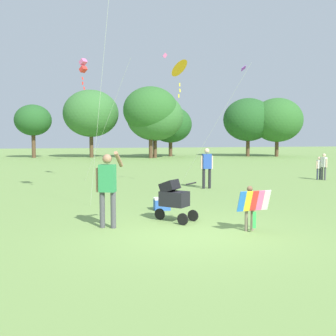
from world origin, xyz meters
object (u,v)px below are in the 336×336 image
(person_sitting_far, at_px, (207,165))
(person_couple_left, at_px, (324,164))
(stroller, at_px, (174,197))
(person_kid_running, at_px, (319,166))
(kite_green_novelty, at_px, (180,69))
(kite_orange_delta, at_px, (84,67))
(person_adult_flyer, at_px, (108,184))
(child_with_butterfly_kite, at_px, (251,204))
(cooler_box, at_px, (162,204))

(person_sitting_far, bearing_deg, person_couple_left, 15.80)
(stroller, relative_size, person_kid_running, 0.95)
(kite_green_novelty, height_order, person_sitting_far, kite_green_novelty)
(kite_orange_delta, xyz_separation_m, kite_green_novelty, (3.71, -3.22, -0.47))
(person_adult_flyer, distance_m, kite_green_novelty, 8.54)
(kite_green_novelty, relative_size, person_couple_left, 4.10)
(child_with_butterfly_kite, relative_size, cooler_box, 2.22)
(kite_orange_delta, bearing_deg, stroller, -78.65)
(child_with_butterfly_kite, bearing_deg, person_sitting_far, 79.98)
(person_couple_left, relative_size, person_kid_running, 1.15)
(person_kid_running, bearing_deg, person_couple_left, -59.66)
(person_kid_running, relative_size, cooler_box, 2.42)
(person_adult_flyer, height_order, person_couple_left, person_adult_flyer)
(stroller, xyz_separation_m, person_kid_running, (8.85, 7.80, 0.03))
(person_sitting_far, xyz_separation_m, cooler_box, (-2.65, -4.24, -0.76))
(person_adult_flyer, xyz_separation_m, person_kid_running, (10.47, 8.17, -0.37))
(kite_green_novelty, relative_size, cooler_box, 11.39)
(person_couple_left, bearing_deg, person_sitting_far, -164.20)
(child_with_butterfly_kite, relative_size, person_kid_running, 0.92)
(stroller, bearing_deg, child_with_butterfly_kite, -44.14)
(person_sitting_far, distance_m, person_kid_running, 6.49)
(person_sitting_far, relative_size, person_kid_running, 1.46)
(kite_green_novelty, relative_size, person_sitting_far, 3.22)
(kite_green_novelty, bearing_deg, person_sitting_far, -37.98)
(stroller, xyz_separation_m, kite_orange_delta, (-1.96, 9.76, 4.60))
(kite_orange_delta, relative_size, person_sitting_far, 3.51)
(child_with_butterfly_kite, bearing_deg, person_adult_flyer, 161.71)
(kite_orange_delta, relative_size, person_kid_running, 5.13)
(child_with_butterfly_kite, xyz_separation_m, cooler_box, (-1.39, 2.94, -0.43))
(kite_orange_delta, bearing_deg, person_sitting_far, -40.37)
(child_with_butterfly_kite, relative_size, person_adult_flyer, 0.57)
(person_adult_flyer, height_order, person_kid_running, person_adult_flyer)
(cooler_box, bearing_deg, kite_green_novelty, 70.91)
(kite_green_novelty, xyz_separation_m, cooler_box, (-1.72, -4.97, -4.57))
(kite_green_novelty, distance_m, cooler_box, 6.96)
(person_couple_left, xyz_separation_m, cooler_box, (-8.95, -6.02, -0.56))
(kite_orange_delta, relative_size, kite_green_novelty, 1.09)
(person_sitting_far, bearing_deg, person_kid_running, 17.85)
(stroller, relative_size, kite_orange_delta, 0.19)
(person_adult_flyer, relative_size, kite_green_novelty, 0.34)
(child_with_butterfly_kite, height_order, stroller, stroller)
(child_with_butterfly_kite, relative_size, person_sitting_far, 0.63)
(child_with_butterfly_kite, distance_m, person_sitting_far, 7.30)
(stroller, height_order, person_sitting_far, person_sitting_far)
(person_adult_flyer, height_order, kite_green_novelty, kite_green_novelty)
(kite_orange_delta, relative_size, cooler_box, 12.43)
(person_couple_left, xyz_separation_m, person_kid_running, (-0.12, 0.21, -0.09))
(person_adult_flyer, height_order, kite_orange_delta, kite_orange_delta)
(stroller, height_order, person_couple_left, person_couple_left)
(person_adult_flyer, bearing_deg, kite_orange_delta, 91.94)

